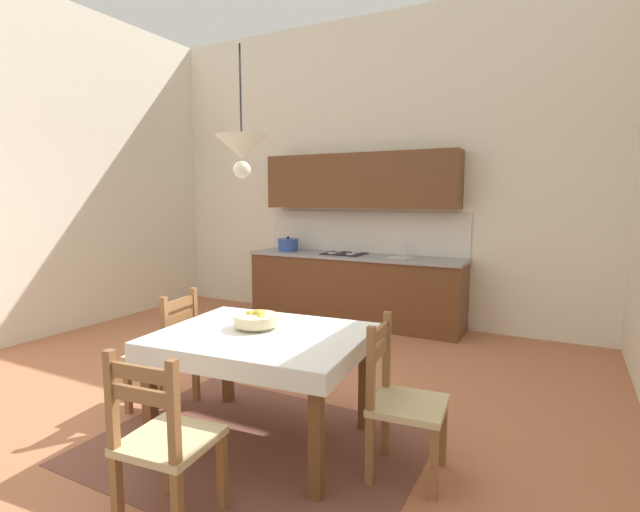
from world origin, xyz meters
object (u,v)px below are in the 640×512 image
at_px(dining_table, 263,350).
at_px(fruit_bowl, 256,320).
at_px(kitchen_cabinetry, 355,258).
at_px(dining_chair_tv_side, 166,353).
at_px(dining_chair_camera_side, 164,442).
at_px(pendant_lamp, 242,149).
at_px(dining_chair_window_side, 401,402).

relative_size(dining_table, fruit_bowl, 4.72).
bearing_deg(kitchen_cabinetry, dining_chair_tv_side, -94.93).
bearing_deg(dining_chair_camera_side, kitchen_cabinetry, 100.31).
xyz_separation_m(kitchen_cabinetry, pendant_lamp, (0.62, -3.21, 1.08)).
relative_size(dining_table, dining_chair_window_side, 1.52).
height_order(dining_chair_camera_side, pendant_lamp, pendant_lamp).
xyz_separation_m(dining_table, dining_chair_camera_side, (0.05, -0.92, -0.19)).
relative_size(kitchen_cabinetry, dining_chair_tv_side, 3.06).
bearing_deg(pendant_lamp, kitchen_cabinetry, 100.96).
distance_m(kitchen_cabinetry, dining_chair_tv_side, 3.08).
height_order(dining_chair_tv_side, dining_chair_camera_side, same).
bearing_deg(dining_chair_window_side, dining_chair_camera_side, -132.16).
bearing_deg(pendant_lamp, dining_chair_tv_side, 169.50).
bearing_deg(dining_chair_tv_side, dining_chair_camera_side, -44.70).
relative_size(kitchen_cabinetry, dining_table, 2.01).
xyz_separation_m(dining_table, dining_chair_window_side, (0.94, 0.06, -0.19)).
xyz_separation_m(kitchen_cabinetry, dining_chair_camera_side, (0.73, -4.03, -0.41)).
bearing_deg(fruit_bowl, dining_table, -34.76).
relative_size(dining_chair_window_side, pendant_lamp, 1.16).
bearing_deg(fruit_bowl, dining_chair_camera_side, -82.00).
height_order(dining_chair_window_side, fruit_bowl, dining_chair_window_side).
bearing_deg(fruit_bowl, kitchen_cabinetry, 101.05).
bearing_deg(dining_chair_tv_side, dining_table, -4.04).
xyz_separation_m(dining_chair_tv_side, pendant_lamp, (0.88, -0.16, 1.49)).
distance_m(dining_chair_window_side, dining_chair_camera_side, 1.33).
bearing_deg(dining_table, dining_chair_camera_side, -87.11).
bearing_deg(dining_chair_camera_side, pendant_lamp, 97.75).
relative_size(kitchen_cabinetry, pendant_lamp, 3.54).
distance_m(dining_chair_camera_side, pendant_lamp, 1.71).
xyz_separation_m(kitchen_cabinetry, dining_chair_window_side, (1.62, -3.05, -0.41)).
bearing_deg(dining_chair_window_side, pendant_lamp, -170.84).
xyz_separation_m(dining_chair_camera_side, pendant_lamp, (-0.11, 0.82, 1.49)).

